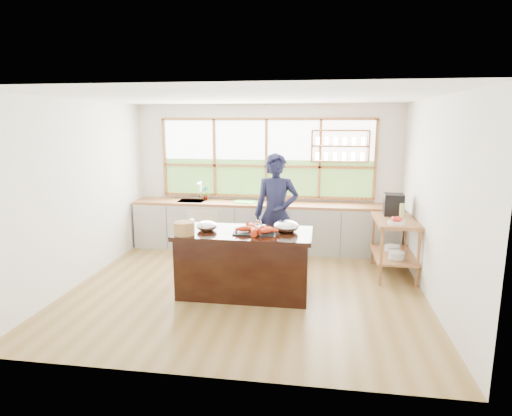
% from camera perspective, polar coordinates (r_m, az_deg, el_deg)
% --- Properties ---
extents(ground_plane, '(5.00, 5.00, 0.00)m').
position_cam_1_polar(ground_plane, '(6.34, -1.23, -10.59)').
color(ground_plane, olive).
extents(room_shell, '(5.02, 4.52, 2.71)m').
position_cam_1_polar(room_shell, '(6.41, -0.31, 5.84)').
color(room_shell, silver).
rests_on(room_shell, ground_plane).
extents(back_counter, '(4.90, 0.63, 0.90)m').
position_cam_1_polar(back_counter, '(8.03, 0.96, -2.41)').
color(back_counter, '#B2B1A9').
rests_on(back_counter, ground_plane).
extents(right_shelf_unit, '(0.62, 1.10, 0.90)m').
position_cam_1_polar(right_shelf_unit, '(7.01, 18.01, -3.78)').
color(right_shelf_unit, '#A17037').
rests_on(right_shelf_unit, ground_plane).
extents(island, '(1.85, 0.90, 0.90)m').
position_cam_1_polar(island, '(6.00, -1.58, -7.28)').
color(island, black).
rests_on(island, ground_plane).
extents(cook, '(0.71, 0.49, 1.90)m').
position_cam_1_polar(cook, '(6.71, 2.70, -0.83)').
color(cook, '#151734').
rests_on(cook, ground_plane).
extents(potted_plant, '(0.16, 0.12, 0.28)m').
position_cam_1_polar(potted_plant, '(8.19, -6.79, 1.97)').
color(potted_plant, slate).
rests_on(potted_plant, back_counter).
extents(cutting_board, '(0.46, 0.38, 0.01)m').
position_cam_1_polar(cutting_board, '(7.99, -1.47, 0.83)').
color(cutting_board, '#55BF4C').
rests_on(cutting_board, back_counter).
extents(espresso_machine, '(0.32, 0.34, 0.34)m').
position_cam_1_polar(espresso_machine, '(7.21, 17.85, 0.44)').
color(espresso_machine, black).
rests_on(espresso_machine, right_shelf_unit).
extents(wine_bottle, '(0.07, 0.07, 0.27)m').
position_cam_1_polar(wine_bottle, '(6.78, 18.86, -0.59)').
color(wine_bottle, '#AEBB5F').
rests_on(wine_bottle, right_shelf_unit).
extents(fruit_bowl, '(0.25, 0.25, 0.11)m').
position_cam_1_polar(fruit_bowl, '(6.60, 18.23, -1.70)').
color(fruit_bowl, silver).
rests_on(fruit_bowl, right_shelf_unit).
extents(slate_board, '(0.56, 0.42, 0.02)m').
position_cam_1_polar(slate_board, '(5.81, -0.21, -3.21)').
color(slate_board, black).
rests_on(slate_board, island).
extents(lobster_pile, '(0.52, 0.48, 0.08)m').
position_cam_1_polar(lobster_pile, '(5.77, -0.04, -2.82)').
color(lobster_pile, '#C94601').
rests_on(lobster_pile, slate_board).
extents(mixing_bowl_left, '(0.29, 0.29, 0.14)m').
position_cam_1_polar(mixing_bowl_left, '(5.96, -6.58, -2.40)').
color(mixing_bowl_left, silver).
rests_on(mixing_bowl_left, island).
extents(mixing_bowl_right, '(0.34, 0.34, 0.16)m').
position_cam_1_polar(mixing_bowl_right, '(5.87, 4.07, -2.44)').
color(mixing_bowl_right, silver).
rests_on(mixing_bowl_right, island).
extents(wine_glass, '(0.08, 0.08, 0.22)m').
position_cam_1_polar(wine_glass, '(5.58, 0.30, -2.22)').
color(wine_glass, white).
rests_on(wine_glass, island).
extents(wicker_basket, '(0.27, 0.27, 0.18)m').
position_cam_1_polar(wicker_basket, '(5.76, -9.55, -2.69)').
color(wicker_basket, '#AE8249').
rests_on(wicker_basket, island).
extents(parchment_roll, '(0.12, 0.31, 0.08)m').
position_cam_1_polar(parchment_roll, '(6.25, -8.74, -2.00)').
color(parchment_roll, white).
rests_on(parchment_roll, island).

